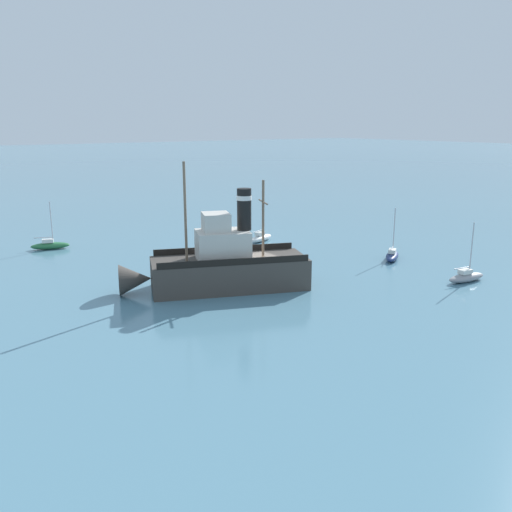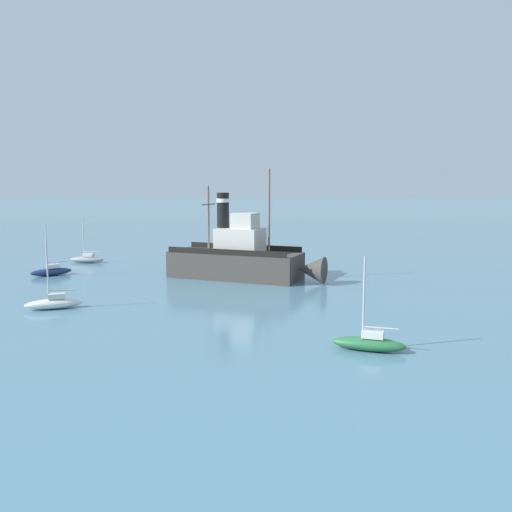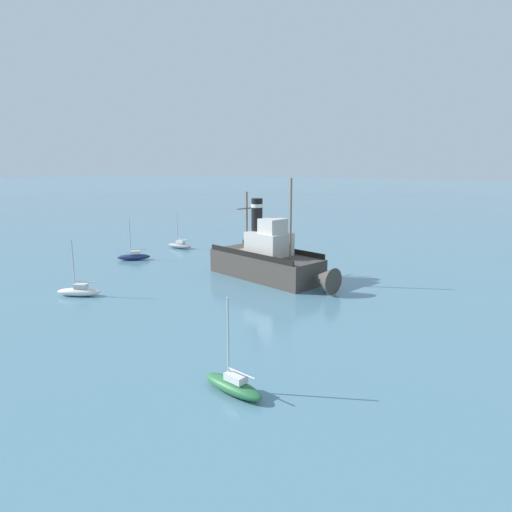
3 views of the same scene
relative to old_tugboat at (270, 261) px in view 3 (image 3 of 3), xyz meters
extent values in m
plane|color=teal|center=(-1.04, -2.83, -1.83)|extent=(600.00, 600.00, 0.00)
cube|color=#423D38|center=(-0.23, -0.57, -0.63)|extent=(8.63, 12.77, 2.40)
cone|color=#423D38|center=(2.50, 6.09, -0.63)|extent=(3.09, 3.11, 2.35)
cube|color=beige|center=(-0.04, -0.11, 1.67)|extent=(4.30, 4.84, 2.20)
cube|color=beige|center=(0.15, 0.36, 3.47)|extent=(2.79, 2.69, 1.40)
cylinder|color=black|center=(-0.69, -1.68, 4.37)|extent=(1.10, 1.10, 3.20)
cylinder|color=silver|center=(-0.69, -1.68, 5.27)|extent=(1.16, 1.16, 0.35)
cylinder|color=#75604C|center=(1.02, 2.48, 4.32)|extent=(0.20, 0.20, 7.50)
cylinder|color=#75604C|center=(-1.26, -3.07, 3.57)|extent=(0.20, 0.20, 6.00)
cylinder|color=#75604C|center=(-1.26, -3.07, 4.89)|extent=(2.45, 1.10, 0.12)
cube|color=black|center=(-2.23, 0.25, 0.82)|extent=(4.44, 10.59, 0.50)
cube|color=black|center=(1.76, -1.39, 0.82)|extent=(4.44, 10.59, 0.50)
ellipsoid|color=#286B3D|center=(21.79, 7.06, -1.48)|extent=(2.24, 3.95, 0.70)
cube|color=silver|center=(21.85, 7.25, -0.95)|extent=(0.95, 1.25, 0.36)
cylinder|color=#B7B7BC|center=(21.69, 6.77, 0.97)|extent=(0.10, 0.10, 4.20)
cylinder|color=#B7B7BC|center=(21.97, 7.63, -0.58)|extent=(0.64, 1.73, 0.08)
ellipsoid|color=white|center=(12.18, -12.72, -1.48)|extent=(2.34, 3.95, 0.70)
cube|color=silver|center=(12.11, -12.53, -0.95)|extent=(0.98, 1.25, 0.36)
cylinder|color=#B7B7BC|center=(12.28, -13.00, 0.97)|extent=(0.10, 0.10, 4.20)
cylinder|color=#B7B7BC|center=(11.97, -12.15, -0.58)|extent=(0.69, 1.72, 0.08)
ellipsoid|color=navy|center=(-1.65, -18.03, -1.48)|extent=(3.06, 3.75, 0.70)
cube|color=silver|center=(-1.76, -17.86, -0.95)|extent=(1.15, 1.27, 0.36)
cylinder|color=#B7B7BC|center=(-1.48, -18.27, 0.97)|extent=(0.10, 0.10, 4.20)
cylinder|color=#B7B7BC|center=(-1.99, -17.53, -0.58)|extent=(1.09, 1.53, 0.08)
ellipsoid|color=gray|center=(-10.09, -17.22, -1.48)|extent=(1.54, 3.90, 0.70)
cube|color=silver|center=(-10.06, -17.02, -0.95)|extent=(0.76, 1.17, 0.36)
cylinder|color=#B7B7BC|center=(-10.12, -17.51, 0.97)|extent=(0.10, 0.10, 4.20)
cylinder|color=#B7B7BC|center=(-10.02, -16.62, -0.58)|extent=(0.29, 1.80, 0.08)
camera|label=1|loc=(-34.50, 21.55, 10.85)|focal=38.00mm
camera|label=2|loc=(48.89, 1.11, 6.69)|focal=38.00mm
camera|label=3|loc=(40.38, 16.67, 9.45)|focal=32.00mm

